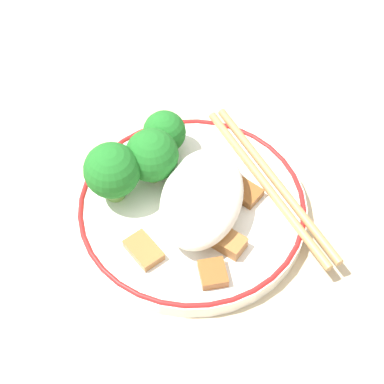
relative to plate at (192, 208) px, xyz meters
name	(u,v)px	position (x,y,z in m)	size (l,w,h in m)	color
ground_plane	(192,214)	(0.00, 0.00, -0.01)	(3.00, 3.00, 0.00)	#C6B28E
plate	(192,208)	(0.00, 0.00, 0.00)	(0.22, 0.22, 0.02)	white
rice_mound	(202,198)	(0.01, 0.01, 0.03)	(0.11, 0.07, 0.04)	white
broccoli_back_left	(164,132)	(-0.06, -0.04, 0.03)	(0.04, 0.04, 0.05)	#72AD4C
broccoli_back_center	(152,156)	(-0.02, -0.04, 0.04)	(0.05, 0.05, 0.06)	#72AD4C
broccoli_back_right	(112,171)	(0.01, -0.07, 0.04)	(0.05, 0.05, 0.06)	#72AD4C
meat_near_front	(144,250)	(0.06, -0.03, 0.01)	(0.04, 0.04, 0.01)	#9E6633
meat_near_left	(243,191)	(-0.02, 0.04, 0.01)	(0.03, 0.04, 0.01)	brown
meat_near_right	(216,165)	(-0.05, 0.01, 0.01)	(0.03, 0.03, 0.01)	brown
meat_near_back	(224,240)	(0.03, 0.04, 0.01)	(0.03, 0.04, 0.01)	#9E6633
meat_on_rice_edge	(213,273)	(0.07, 0.04, 0.01)	(0.03, 0.03, 0.01)	brown
chopsticks	(271,183)	(-0.04, 0.07, 0.01)	(0.16, 0.16, 0.01)	#AD8451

